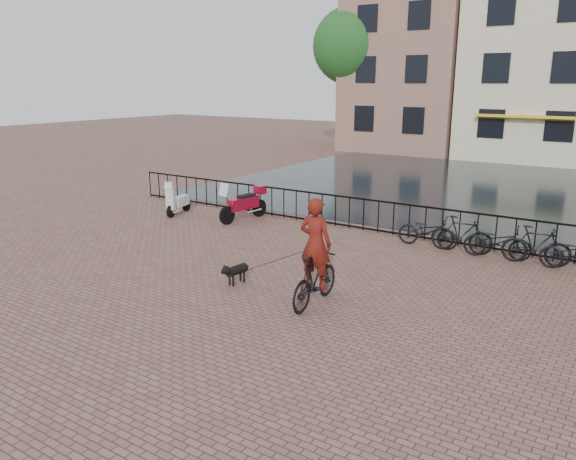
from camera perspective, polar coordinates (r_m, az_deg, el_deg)
The scene contains 14 objects.
ground at distance 11.17m, azimuth -8.68°, elevation -9.30°, with size 100.00×100.00×0.00m, color brown.
canal_water at distance 26.11m, azimuth 17.73°, elevation 4.21°, with size 20.00×20.00×0.00m, color black.
railing at distance 17.42m, azimuth 9.16°, elevation 1.33°, with size 20.00×0.05×1.02m.
canal_house_left at distance 40.18m, azimuth 13.14°, elevation 17.23°, with size 7.50×9.00×12.80m.
canal_house_mid at distance 38.02m, azimuth 24.85°, elevation 15.67°, with size 8.00×9.50×11.80m.
tree_far_left at distance 38.91m, azimuth 6.44°, elevation 18.08°, with size 5.04×5.04×9.27m.
cyclist at distance 11.55m, azimuth 2.78°, elevation -2.90°, with size 0.87×1.98×2.67m.
dog at distance 13.01m, azimuth -5.23°, elevation -4.35°, with size 0.34×0.81×0.53m.
motorcycle at distance 18.79m, azimuth -4.56°, elevation 3.08°, with size 0.73×2.00×1.40m.
scooter at distance 19.99m, azimuth -11.09°, elevation 3.38°, with size 0.72×1.42×1.27m.
parked_bike_0 at distance 16.25m, azimuth 14.03°, elevation -0.12°, with size 0.60×1.72×0.90m, color black.
parked_bike_1 at distance 15.96m, azimuth 17.24°, elevation -0.45°, with size 0.47×1.66×1.00m, color black.
parked_bike_2 at distance 15.75m, azimuth 20.52°, elevation -1.12°, with size 0.60×1.72×0.90m, color black.
parked_bike_3 at distance 15.56m, azimuth 23.92°, elevation -1.46°, with size 0.47×1.66×1.00m, color black.
Camera 1 is at (6.96, -7.45, 4.56)m, focal length 35.00 mm.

